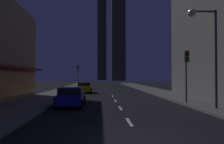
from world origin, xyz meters
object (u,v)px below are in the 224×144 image
Objects in this scene: fire_hydrant_far_left at (65,91)px; street_lamp_right at (204,34)px; car_parked_near at (71,97)px; traffic_light_near_right at (187,65)px; traffic_light_far_left at (78,71)px; car_parked_far at (84,87)px.

street_lamp_right is at bearing -54.06° from fire_hydrant_far_left.
traffic_light_near_right is (9.10, 0.94, 2.45)m from car_parked_near.
fire_hydrant_far_left is 13.74m from traffic_light_far_left.
street_lamp_right is at bearing -69.45° from traffic_light_far_left.
car_parked_near is at bearing -85.90° from traffic_light_far_left.
street_lamp_right reaches higher than traffic_light_near_right.
fire_hydrant_far_left is at bearing 125.94° from street_lamp_right.
traffic_light_far_left is at bearing 113.29° from traffic_light_near_right.
car_parked_far is at bearing -80.39° from traffic_light_far_left.
traffic_light_far_left reaches higher than car_parked_near.
fire_hydrant_far_left is at bearing 100.01° from car_parked_near.
traffic_light_near_right is at bearing -66.71° from traffic_light_far_left.
fire_hydrant_far_left is at bearing 133.30° from traffic_light_near_right.
fire_hydrant_far_left is at bearing -91.70° from traffic_light_far_left.
street_lamp_right is (8.98, -2.53, 4.33)m from car_parked_near.
traffic_light_far_left is 0.64× the size of street_lamp_right.
traffic_light_far_left is at bearing 99.61° from car_parked_far.
car_parked_near is 1.01× the size of traffic_light_far_left.
car_parked_near is 1.00× the size of car_parked_far.
car_parked_far is 6.48× the size of fire_hydrant_far_left.
traffic_light_near_right is 0.64× the size of street_lamp_right.
car_parked_far is 20.39m from street_lamp_right.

